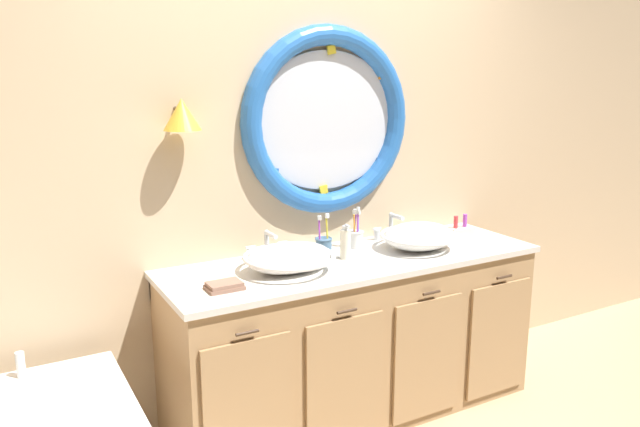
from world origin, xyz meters
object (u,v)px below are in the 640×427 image
Objects in this scene: toothbrush_holder_right at (356,237)px; folded_hand_towel at (224,286)px; sink_basin_left at (289,257)px; sink_basin_right at (419,236)px; toiletry_basket at (460,230)px; toothbrush_holder_left at (324,245)px; soap_dispenser at (345,243)px.

toothbrush_holder_right is 0.88m from folded_hand_towel.
sink_basin_left is 0.76m from sink_basin_right.
folded_hand_towel is at bearing -172.81° from toiletry_basket.
toothbrush_holder_right is at bearing 6.02° from toothbrush_holder_left.
folded_hand_towel is (-1.11, -0.09, -0.05)m from sink_basin_right.
toothbrush_holder_right reaches higher than toiletry_basket.
toothbrush_holder_right is (0.21, 0.02, 0.01)m from toothbrush_holder_left.
folded_hand_towel is (-0.63, -0.24, -0.03)m from toothbrush_holder_left.
sink_basin_right is at bearing 4.62° from folded_hand_towel.
soap_dispenser is 1.20× the size of toiletry_basket.
toothbrush_holder_left is 1.42× the size of toiletry_basket.
sink_basin_left is at bearing -175.08° from toiletry_basket.
sink_basin_right is 0.38m from toiletry_basket.
soap_dispenser is at bearing 175.35° from sink_basin_right.
folded_hand_towel is at bearing -165.79° from sink_basin_left.
sink_basin_right is 1.12m from folded_hand_towel.
toothbrush_holder_right is 1.25× the size of soap_dispenser.
toothbrush_holder_right reaches higher than sink_basin_right.
toothbrush_holder_left is 1.18× the size of soap_dispenser.
folded_hand_towel is (-0.36, -0.09, -0.05)m from sink_basin_left.
toiletry_basket is (1.48, 0.19, 0.02)m from folded_hand_towel.
sink_basin_left is 1.94× the size of toothbrush_holder_right.
sink_basin_left is 2.92× the size of toiletry_basket.
toothbrush_holder_left is at bearing 21.21° from folded_hand_towel.
toothbrush_holder_left is 0.86m from toiletry_basket.
sink_basin_left is 0.33m from soap_dispenser.
toiletry_basket is at bearing 4.92° from sink_basin_left.
soap_dispenser reaches higher than sink_basin_right.
toothbrush_holder_left is 0.21m from toothbrush_holder_right.
sink_basin_right is at bearing -17.49° from toothbrush_holder_left.
sink_basin_left is 2.06× the size of toothbrush_holder_left.
sink_basin_left is at bearing -173.91° from soap_dispenser.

